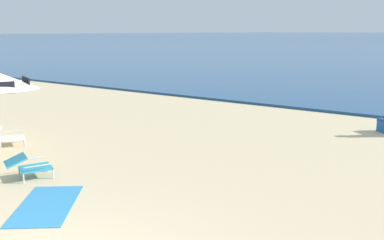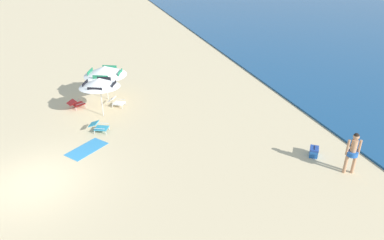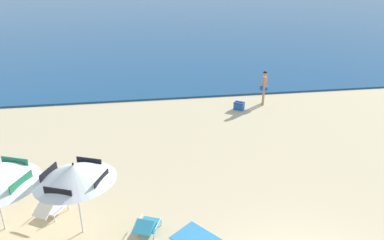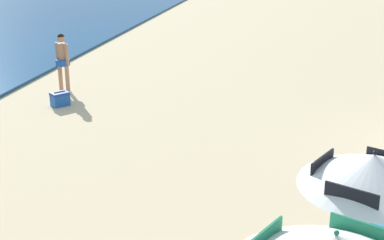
% 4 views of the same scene
% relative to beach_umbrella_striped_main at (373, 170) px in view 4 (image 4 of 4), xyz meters
% --- Properties ---
extents(beach_umbrella_striped_main, '(2.64, 2.63, 2.15)m').
position_rel_beach_umbrella_striped_main_xyz_m(beach_umbrella_striped_main, '(0.00, 0.00, 0.00)').
color(beach_umbrella_striped_main, silver).
rests_on(beach_umbrella_striped_main, ground).
extents(lounge_chair_facing_sea, '(0.84, 1.01, 0.51)m').
position_rel_beach_umbrella_striped_main_xyz_m(lounge_chair_facing_sea, '(1.73, -0.35, -1.58)').
color(lounge_chair_facing_sea, teal).
rests_on(lounge_chair_facing_sea, ground).
extents(person_standing_near_shore, '(0.44, 0.50, 1.79)m').
position_rel_beach_umbrella_striped_main_xyz_m(person_standing_near_shore, '(8.21, 8.80, -0.82)').
color(person_standing_near_shore, tan).
rests_on(person_standing_near_shore, ground).
extents(cooler_box, '(0.61, 0.58, 0.43)m').
position_rel_beach_umbrella_striped_main_xyz_m(cooler_box, '(6.74, 8.22, -1.66)').
color(cooler_box, '#1E56A8').
rests_on(cooler_box, ground).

